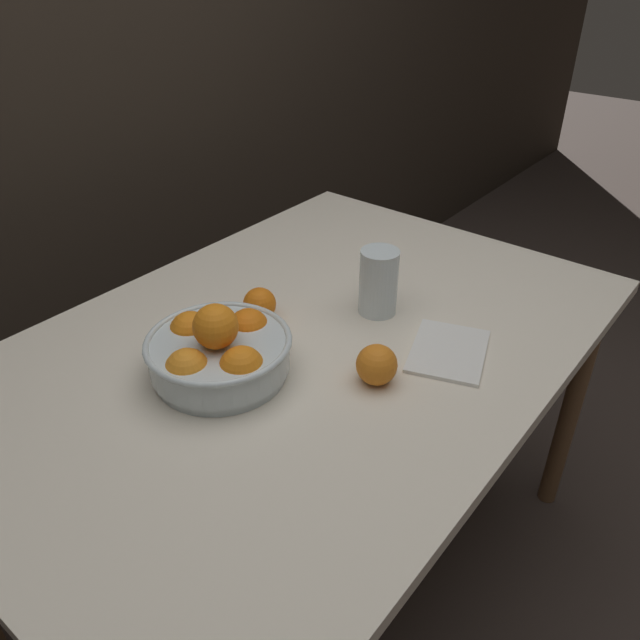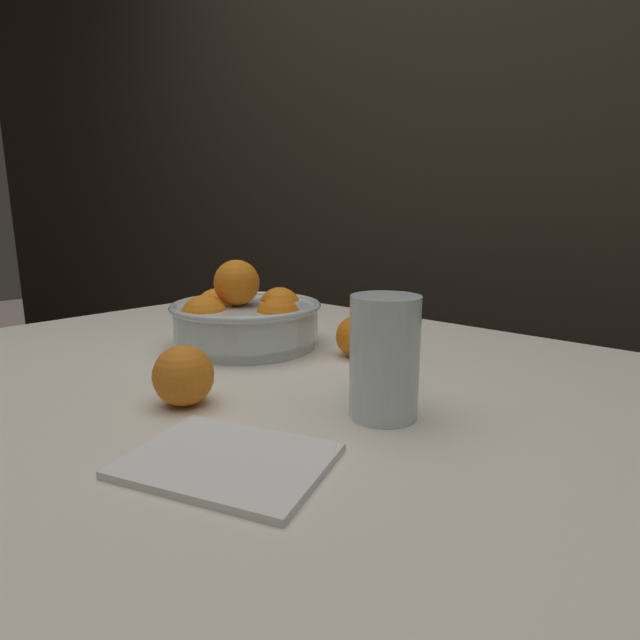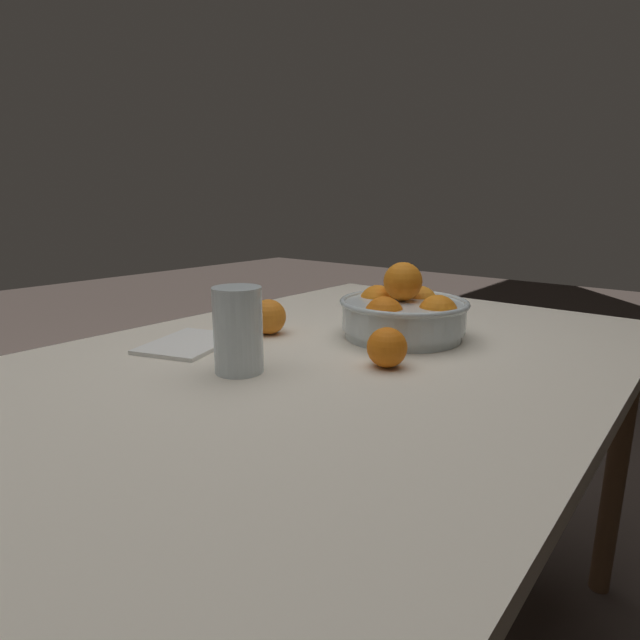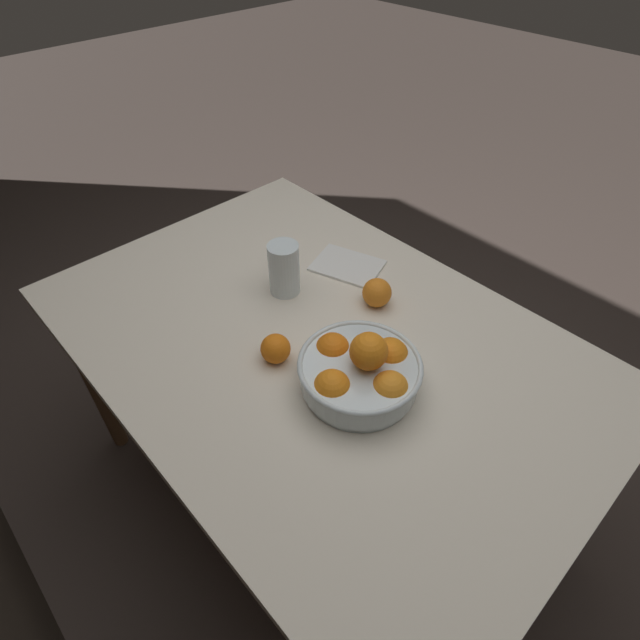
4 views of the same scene
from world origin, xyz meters
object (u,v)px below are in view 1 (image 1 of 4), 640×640
object	(u,v)px
fruit_bowl	(219,352)
juice_glass	(378,285)
orange_loose_front	(377,365)
orange_loose_near_bowl	(260,304)

from	to	relation	value
fruit_bowl	juice_glass	xyz separation A→B (m)	(0.37, -0.10, 0.01)
fruit_bowl	orange_loose_front	bearing A→B (deg)	-55.25
juice_glass	orange_loose_front	world-z (taller)	juice_glass
juice_glass	orange_loose_near_bowl	world-z (taller)	juice_glass
orange_loose_near_bowl	orange_loose_front	size ratio (longest dim) A/B	0.92
orange_loose_near_bowl	fruit_bowl	bearing A→B (deg)	-157.30
juice_glass	orange_loose_front	distance (m)	0.25
fruit_bowl	orange_loose_near_bowl	distance (m)	0.21
juice_glass	orange_loose_front	size ratio (longest dim) A/B	1.90
juice_glass	orange_loose_near_bowl	xyz separation A→B (m)	(-0.18, 0.18, -0.03)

